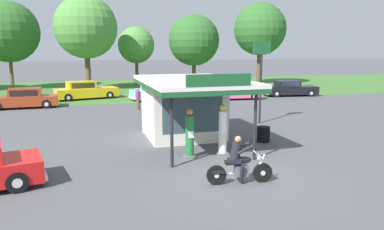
{
  "coord_description": "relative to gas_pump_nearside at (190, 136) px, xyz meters",
  "views": [
    {
      "loc": [
        -4.68,
        -11.09,
        4.25
      ],
      "look_at": [
        -0.11,
        4.0,
        1.4
      ],
      "focal_mm": 33.49,
      "sensor_mm": 36.0,
      "label": 1
    }
  ],
  "objects": [
    {
      "name": "parked_car_back_row_left",
      "position": [
        -8.31,
        15.77,
        -0.23
      ],
      "size": [
        5.13,
        2.06,
        1.48
      ],
      "color": "#993819",
      "rests_on": "ground"
    },
    {
      "name": "parked_car_back_row_far_right",
      "position": [
        2.23,
        17.49,
        -0.22
      ],
      "size": [
        5.19,
        3.06,
        1.54
      ],
      "color": "#7AC6D1",
      "rests_on": "ground"
    },
    {
      "name": "gas_pump_nearside",
      "position": [
        0.0,
        0.0,
        0.0
      ],
      "size": [
        0.44,
        0.44,
        1.99
      ],
      "color": "slate",
      "rests_on": "ground"
    },
    {
      "name": "parked_car_back_row_far_left",
      "position": [
        14.78,
        16.42,
        -0.25
      ],
      "size": [
        5.32,
        2.69,
        1.44
      ],
      "color": "black",
      "rests_on": "ground"
    },
    {
      "name": "gas_pump_offside",
      "position": [
        1.41,
        0.0,
        0.06
      ],
      "size": [
        0.44,
        0.44,
        2.1
      ],
      "color": "slate",
      "rests_on": "ground"
    },
    {
      "name": "tree_oak_centre",
      "position": [
        -11.44,
        30.97,
        5.23
      ],
      "size": [
        6.67,
        6.67,
        9.61
      ],
      "color": "brown",
      "rests_on": "ground"
    },
    {
      "name": "tree_oak_left",
      "position": [
        17.6,
        28.33,
        5.98
      ],
      "size": [
        6.52,
        6.52,
        10.17
      ],
      "color": "brown",
      "rests_on": "ground"
    },
    {
      "name": "ground_plane",
      "position": [
        0.75,
        -2.2,
        -0.91
      ],
      "size": [
        300.0,
        300.0,
        0.0
      ],
      "primitive_type": "plane",
      "color": "#4C4C51"
    },
    {
      "name": "grass_verge_strip",
      "position": [
        0.75,
        27.8,
        -0.91
      ],
      "size": [
        120.0,
        24.0,
        0.01
      ],
      "primitive_type": "cube",
      "color": "#3D6B2D",
      "rests_on": "ground"
    },
    {
      "name": "service_station_kiosk",
      "position": [
        0.71,
        3.26,
        0.81
      ],
      "size": [
        4.24,
        6.98,
        3.43
      ],
      "color": "silver",
      "rests_on": "ground"
    },
    {
      "name": "tree_oak_far_left",
      "position": [
        10.32,
        32.62,
        4.56
      ],
      "size": [
        6.67,
        6.67,
        8.92
      ],
      "color": "brown",
      "rests_on": "ground"
    },
    {
      "name": "parked_car_second_row_spare",
      "position": [
        -3.82,
        19.66,
        -0.19
      ],
      "size": [
        5.75,
        3.11,
        1.58
      ],
      "color": "gold",
      "rests_on": "ground"
    },
    {
      "name": "roadside_pole_sign",
      "position": [
        5.94,
        5.47,
        2.34
      ],
      "size": [
        1.1,
        0.12,
        4.76
      ],
      "color": "black",
      "rests_on": "ground"
    },
    {
      "name": "spare_tire_stack",
      "position": [
        4.06,
        1.46,
        -0.55
      ],
      "size": [
        0.6,
        0.6,
        0.72
      ],
      "color": "black",
      "rests_on": "ground"
    },
    {
      "name": "motorcycle_with_rider",
      "position": [
        0.71,
        -3.17,
        -0.26
      ],
      "size": [
        2.18,
        0.7,
        1.58
      ],
      "color": "black",
      "rests_on": "ground"
    },
    {
      "name": "tree_oak_distant_spare",
      "position": [
        2.61,
        32.06,
        3.93
      ],
      "size": [
        4.5,
        4.5,
        7.17
      ],
      "color": "brown",
      "rests_on": "ground"
    },
    {
      "name": "bystander_strolling_foreground",
      "position": [
        -0.22,
        12.59,
        -0.1
      ],
      "size": [
        0.34,
        0.34,
        1.54
      ],
      "color": "brown",
      "rests_on": "ground"
    },
    {
      "name": "parked_car_back_row_centre_left",
      "position": [
        8.79,
        15.72,
        -0.17
      ],
      "size": [
        5.02,
        2.33,
        1.62
      ],
      "color": "#E55993",
      "rests_on": "ground"
    },
    {
      "name": "tree_oak_far_right",
      "position": [
        -3.41,
        27.71,
        5.78
      ],
      "size": [
        6.7,
        6.7,
        10.07
      ],
      "color": "brown",
      "rests_on": "ground"
    }
  ]
}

